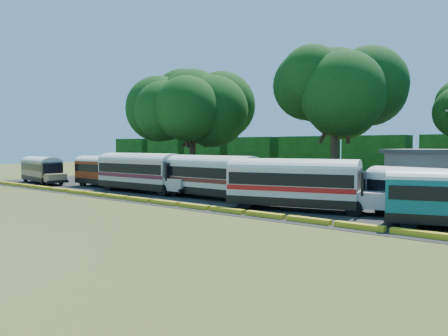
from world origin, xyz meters
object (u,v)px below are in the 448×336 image
Objects in this scene: tree_west at (192,104)px; bus_beige at (42,168)px; bus_white_red at (296,181)px; bus_cream_west at (141,170)px; bus_red at (109,169)px.

bus_beige is at bearing -130.76° from tree_west.
bus_white_red is at bearing -30.60° from tree_west.
tree_west is (11.52, 13.37, 7.68)m from bus_beige.
tree_west is (-5.05, 12.30, 7.36)m from bus_cream_west.
bus_white_red is 26.83m from tree_west.
bus_white_red is (23.39, -1.70, 0.11)m from bus_red.
bus_red is 23.45m from bus_white_red.
bus_white_red is (17.14, -0.82, -0.10)m from bus_cream_west.
bus_white_red is at bearing -6.61° from bus_red.
bus_beige is at bearing -171.72° from bus_red.
bus_beige is at bearing -177.13° from bus_cream_west.
tree_west is (-22.18, 13.12, 7.46)m from bus_white_red.
bus_beige is 19.25m from tree_west.
bus_cream_west is at bearing 161.87° from bus_white_red.
bus_beige is at bearing 165.03° from bus_white_red.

